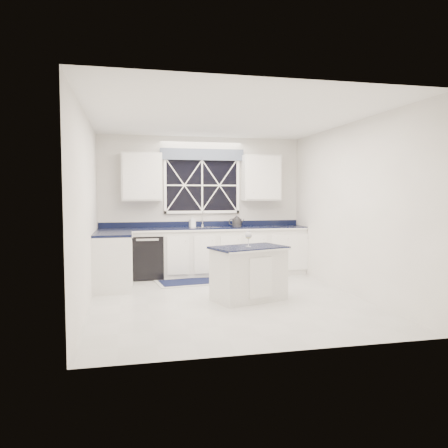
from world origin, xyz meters
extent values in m
plane|color=beige|center=(0.00, 0.00, 0.00)|extent=(4.50, 4.50, 0.00)
cube|color=white|center=(0.00, 2.25, 1.35)|extent=(4.00, 0.10, 2.70)
cube|color=silver|center=(0.00, 1.95, 0.45)|extent=(3.98, 0.60, 0.90)
cube|color=silver|center=(-1.70, 1.15, 0.45)|extent=(0.60, 1.00, 0.90)
cube|color=black|center=(0.00, 1.95, 0.92)|extent=(3.98, 0.64, 0.04)
cube|color=black|center=(-1.10, 1.95, 0.41)|extent=(0.60, 0.58, 0.82)
cube|color=black|center=(0.00, 2.22, 1.75)|extent=(1.40, 0.02, 1.00)
cube|color=slate|center=(0.00, 2.16, 2.35)|extent=(1.65, 0.04, 0.22)
cube|color=silver|center=(-1.18, 2.08, 1.90)|extent=(0.75, 0.34, 0.90)
cube|color=silver|center=(1.18, 2.08, 1.90)|extent=(0.75, 0.34, 0.90)
cylinder|color=silver|center=(0.00, 2.17, 0.96)|extent=(0.05, 0.05, 0.04)
cylinder|color=silver|center=(0.00, 2.17, 1.10)|extent=(0.02, 0.02, 0.28)
cylinder|color=silver|center=(0.00, 2.08, 1.23)|extent=(0.02, 0.18, 0.02)
cube|color=silver|center=(0.31, -0.09, 0.38)|extent=(1.16, 0.88, 0.77)
cube|color=black|center=(0.31, -0.09, 0.78)|extent=(1.22, 0.94, 0.03)
cube|color=#B2B1AD|center=(-0.37, 1.35, 0.01)|extent=(1.26, 0.86, 0.01)
cube|color=#101435|center=(-0.37, 1.35, 0.02)|extent=(1.12, 0.72, 0.01)
cylinder|color=#2D2D30|center=(0.66, 2.01, 1.02)|extent=(0.25, 0.25, 0.15)
cone|color=#2D2D30|center=(0.66, 2.01, 1.13)|extent=(0.20, 0.20, 0.07)
torus|color=#2D2D30|center=(0.57, 2.06, 1.03)|extent=(0.12, 0.07, 0.13)
cylinder|color=#2D2D30|center=(0.76, 1.97, 1.04)|extent=(0.08, 0.05, 0.10)
cylinder|color=silver|center=(0.30, -0.10, 0.81)|extent=(0.08, 0.08, 0.01)
cylinder|color=silver|center=(0.30, -0.10, 0.87)|extent=(0.01, 0.01, 0.13)
ellipsoid|color=silver|center=(0.30, -0.10, 0.98)|extent=(0.10, 0.10, 0.13)
cylinder|color=#C9BE6A|center=(0.30, -0.10, 0.95)|extent=(0.08, 0.08, 0.05)
imported|color=silver|center=(-0.20, 2.17, 1.05)|extent=(0.13, 0.13, 0.22)
camera|label=1|loc=(-1.45, -6.30, 1.59)|focal=35.00mm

